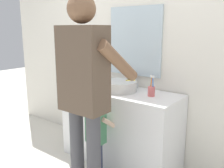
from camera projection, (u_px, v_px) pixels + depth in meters
The scene contains 7 objects.
back_wall at pixel (137, 39), 2.78m from camera, with size 4.40×0.10×2.70m.
vanity_cabinet at pixel (120, 126), 2.74m from camera, with size 1.30×0.54×0.82m, color white.
sink_basin at pixel (119, 86), 2.63m from camera, with size 0.37×0.37×0.11m.
faucet at pixel (131, 80), 2.79m from camera, with size 0.18×0.14×0.18m.
toothbrush_cup at pixel (151, 91), 2.43m from camera, with size 0.07×0.07×0.21m.
child_toddler at pixel (96, 131), 2.41m from camera, with size 0.25×0.25×0.82m.
adult_parent at pixel (85, 82), 2.03m from camera, with size 0.54×0.56×1.73m.
Camera 1 is at (1.50, -1.79, 1.47)m, focal length 39.59 mm.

